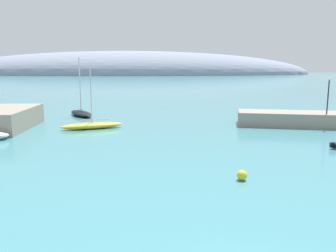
{
  "coord_description": "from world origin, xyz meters",
  "views": [
    {
      "loc": [
        -3.14,
        -11.8,
        8.62
      ],
      "look_at": [
        -2.2,
        24.48,
        2.06
      ],
      "focal_mm": 37.52,
      "sensor_mm": 36.0,
      "label": 1
    }
  ],
  "objects_px": {
    "sailboat_yellow_near_shore": "(92,125)",
    "mooring_buoy_yellow": "(242,175)",
    "harbor_lamp_post": "(328,92)",
    "sailboat_black_mid_mooring": "(81,113)"
  },
  "relations": [
    {
      "from": "mooring_buoy_yellow",
      "to": "harbor_lamp_post",
      "type": "distance_m",
      "value": 26.6
    },
    {
      "from": "sailboat_black_mid_mooring",
      "to": "harbor_lamp_post",
      "type": "xyz_separation_m",
      "value": [
        35.06,
        -11.91,
        4.32
      ]
    },
    {
      "from": "sailboat_yellow_near_shore",
      "to": "sailboat_black_mid_mooring",
      "type": "relative_size",
      "value": 0.87
    },
    {
      "from": "sailboat_yellow_near_shore",
      "to": "mooring_buoy_yellow",
      "type": "distance_m",
      "value": 25.85
    },
    {
      "from": "mooring_buoy_yellow",
      "to": "harbor_lamp_post",
      "type": "xyz_separation_m",
      "value": [
        16.12,
        20.69,
        4.44
      ]
    },
    {
      "from": "sailboat_black_mid_mooring",
      "to": "harbor_lamp_post",
      "type": "relative_size",
      "value": 1.98
    },
    {
      "from": "sailboat_yellow_near_shore",
      "to": "harbor_lamp_post",
      "type": "height_order",
      "value": "sailboat_yellow_near_shore"
    },
    {
      "from": "sailboat_yellow_near_shore",
      "to": "harbor_lamp_post",
      "type": "distance_m",
      "value": 31.42
    },
    {
      "from": "mooring_buoy_yellow",
      "to": "harbor_lamp_post",
      "type": "relative_size",
      "value": 0.16
    },
    {
      "from": "sailboat_black_mid_mooring",
      "to": "sailboat_yellow_near_shore",
      "type": "bearing_deg",
      "value": -12.12
    }
  ]
}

